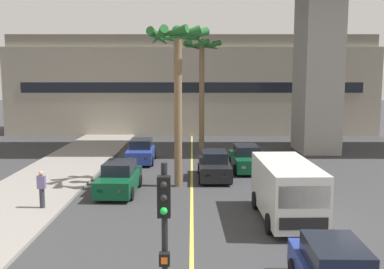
{
  "coord_description": "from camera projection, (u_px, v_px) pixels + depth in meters",
  "views": [
    {
      "loc": [
        0.01,
        0.75,
        5.77
      ],
      "look_at": [
        0.0,
        14.0,
        4.02
      ],
      "focal_mm": 41.18,
      "sensor_mm": 36.0,
      "label": 1
    }
  ],
  "objects": [
    {
      "name": "pedestrian_near_crosswalk",
      "position": [
        42.0,
        189.0,
        18.9
      ],
      "size": [
        0.34,
        0.22,
        1.62
      ],
      "color": "#2D2D38",
      "rests_on": "sidewalk_left"
    },
    {
      "name": "car_queue_third",
      "position": [
        247.0,
        159.0,
        27.17
      ],
      "size": [
        1.94,
        4.15,
        1.56
      ],
      "color": "#0C4728",
      "rests_on": "ground"
    },
    {
      "name": "palm_tree_near_median",
      "position": [
        178.0,
        56.0,
        22.46
      ],
      "size": [
        3.25,
        3.32,
        8.36
      ],
      "color": "brown",
      "rests_on": "ground"
    },
    {
      "name": "pier_building_backdrop",
      "position": [
        192.0,
        86.0,
        46.28
      ],
      "size": [
        36.64,
        8.04,
        9.8
      ],
      "color": "#BCB29E",
      "rests_on": "ground"
    },
    {
      "name": "traffic_light_median_near",
      "position": [
        165.0,
        242.0,
        8.19
      ],
      "size": [
        0.24,
        0.37,
        4.2
      ],
      "color": "black",
      "rests_on": "ground"
    },
    {
      "name": "palm_tree_mid_median",
      "position": [
        203.0,
        64.0,
        33.58
      ],
      "size": [
        3.0,
        3.13,
        8.62
      ],
      "color": "brown",
      "rests_on": "ground"
    },
    {
      "name": "lane_stripe_center",
      "position": [
        192.0,
        184.0,
        23.81
      ],
      "size": [
        0.14,
        56.0,
        0.01
      ],
      "primitive_type": "cube",
      "color": "#DBCC4C",
      "rests_on": "ground"
    },
    {
      "name": "delivery_van",
      "position": [
        287.0,
        189.0,
        17.67
      ],
      "size": [
        2.25,
        5.29,
        2.36
      ],
      "color": "silver",
      "rests_on": "ground"
    },
    {
      "name": "car_queue_fifth",
      "position": [
        215.0,
        166.0,
        25.03
      ],
      "size": [
        1.85,
        4.11,
        1.56
      ],
      "color": "black",
      "rests_on": "ground"
    },
    {
      "name": "car_queue_front",
      "position": [
        120.0,
        179.0,
        21.92
      ],
      "size": [
        1.94,
        4.16,
        1.56
      ],
      "color": "#0C4728",
      "rests_on": "ground"
    },
    {
      "name": "car_queue_fourth",
      "position": [
        142.0,
        152.0,
        29.79
      ],
      "size": [
        1.89,
        4.13,
        1.56
      ],
      "color": "navy",
      "rests_on": "ground"
    }
  ]
}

